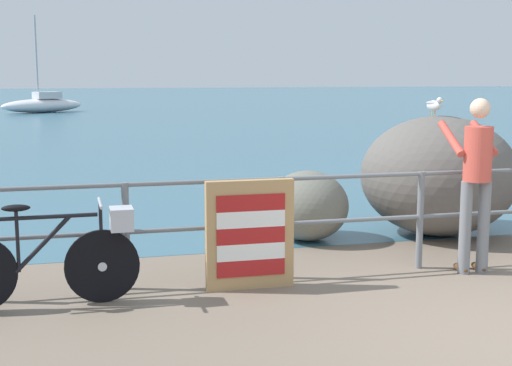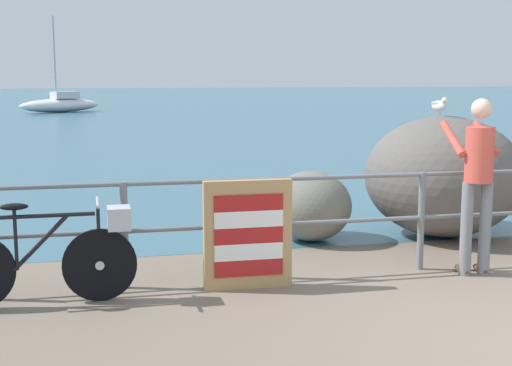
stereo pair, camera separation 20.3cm
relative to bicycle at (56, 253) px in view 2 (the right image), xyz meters
name	(u,v)px [view 2 (the right image)]	position (x,y,z in m)	size (l,w,h in m)	color
ground_plane	(194,133)	(3.62, 18.24, -0.51)	(120.00, 120.00, 0.10)	#756656
sea_surface	(144,101)	(3.62, 46.47, -0.46)	(120.00, 90.00, 0.01)	#38667A
promenade_railing	(422,209)	(3.62, 0.35, 0.18)	(9.12, 0.07, 1.02)	slate
bicycle	(56,253)	(0.00, 0.00, 0.00)	(1.70, 0.48, 0.92)	black
person_at_railing	(477,178)	(4.08, 0.07, 0.53)	(0.47, 0.65, 1.78)	slate
folded_deckchair_stack	(248,235)	(1.74, 0.09, 0.06)	(0.84, 0.10, 1.04)	tan
breakwater_boulder_main	(443,176)	(4.59, 1.76, 0.28)	(1.96, 1.92, 1.50)	#605B56
breakwater_boulder_left	(311,206)	(2.89, 1.85, -0.04)	(0.98, 1.05, 0.85)	slate
seagull	(439,105)	(4.51, 1.81, 1.17)	(0.15, 0.34, 0.23)	gold
sailboat	(60,104)	(-1.56, 32.03, -0.04)	(4.47, 3.29, 4.90)	white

